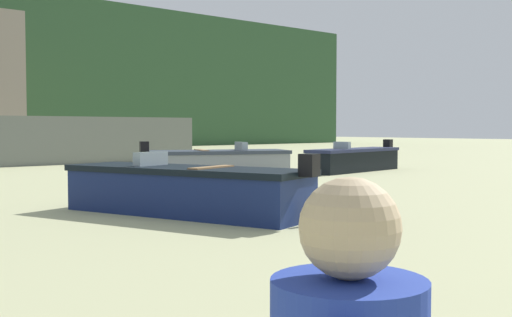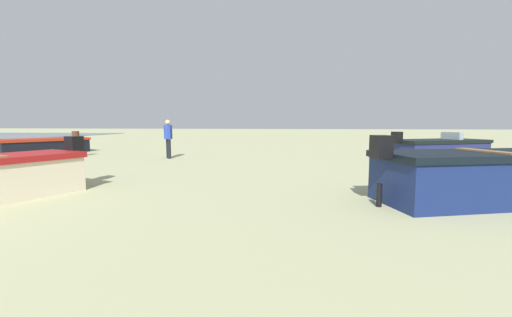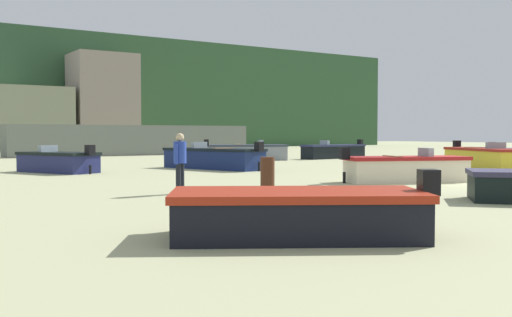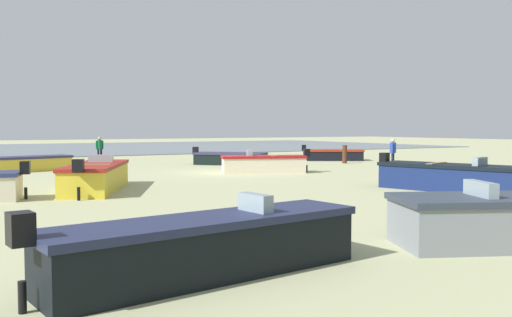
% 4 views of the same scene
% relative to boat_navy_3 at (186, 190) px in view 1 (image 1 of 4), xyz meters
% --- Properties ---
extents(harbor_pier, '(18.41, 2.40, 2.24)m').
position_rel_boat_navy_3_xyz_m(harbor_pier, '(3.52, 18.79, 0.64)').
color(harbor_pier, slate).
rests_on(harbor_pier, ground).
extents(boat_navy_3, '(2.96, 5.52, 1.27)m').
position_rel_boat_navy_3_xyz_m(boat_navy_3, '(0.00, 0.00, 0.00)').
color(boat_navy_3, navy).
rests_on(boat_navy_3, ground).
extents(boat_black_7, '(5.38, 1.88, 1.22)m').
position_rel_boat_navy_3_xyz_m(boat_black_7, '(12.13, 5.85, -0.02)').
color(boat_black_7, black).
rests_on(boat_black_7, ground).
extents(boat_grey_9, '(5.02, 3.45, 1.27)m').
position_rel_boat_navy_3_xyz_m(boat_grey_9, '(6.07, 6.78, 0.00)').
color(boat_grey_9, gray).
rests_on(boat_grey_9, ground).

